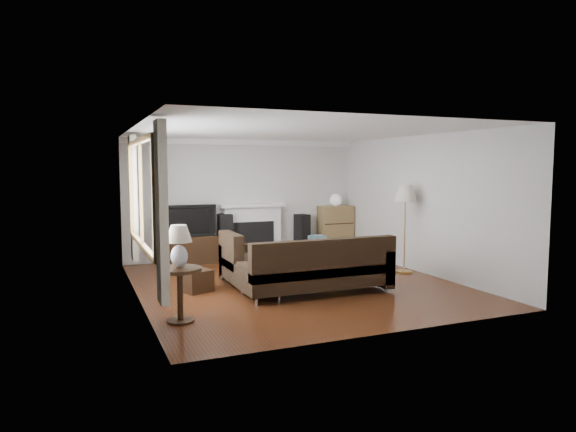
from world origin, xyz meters
name	(u,v)px	position (x,y,z in m)	size (l,w,h in m)	color
room	(295,208)	(0.00, 0.00, 1.25)	(5.10, 5.60, 2.54)	#4B2310
window	(141,194)	(-2.45, -0.20, 1.55)	(0.12, 2.74, 1.54)	brown
curtain_near	(162,213)	(-2.40, -1.72, 1.40)	(0.10, 0.35, 2.10)	beige
curtain_far	(134,198)	(-2.40, 1.32, 1.40)	(0.10, 0.35, 2.10)	beige
fireplace	(252,231)	(0.15, 2.64, 0.57)	(1.40, 0.26, 1.15)	white
tv_stand	(188,250)	(-1.26, 2.47, 0.28)	(1.11, 0.50, 0.56)	black
television	(188,220)	(-1.26, 2.47, 0.87)	(1.09, 0.14, 0.63)	black
speaker_left	(225,237)	(-0.47, 2.55, 0.48)	(0.27, 0.32, 0.96)	black
speaker_right	(302,235)	(1.26, 2.55, 0.45)	(0.25, 0.30, 0.90)	black
bookshelf	(336,229)	(2.09, 2.53, 0.53)	(0.77, 0.37, 1.06)	olive
globe_lamp	(336,200)	(2.09, 2.53, 1.19)	(0.27, 0.27, 0.27)	white
sectional_sofa	(315,266)	(0.05, -0.67, 0.41)	(2.52, 1.84, 0.81)	black
coffee_table	(274,264)	(-0.12, 0.66, 0.22)	(1.11, 0.60, 0.43)	olive
footstool	(196,281)	(-1.62, 0.11, 0.17)	(0.40, 0.40, 0.34)	black
floor_lamp	(405,229)	(2.22, 0.09, 0.80)	(0.41, 0.41, 1.60)	#A17838
side_table	(180,295)	(-2.15, -1.39, 0.34)	(0.55, 0.55, 0.69)	black
table_lamp	(179,247)	(-2.15, -1.39, 0.95)	(0.32, 0.32, 0.52)	silver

